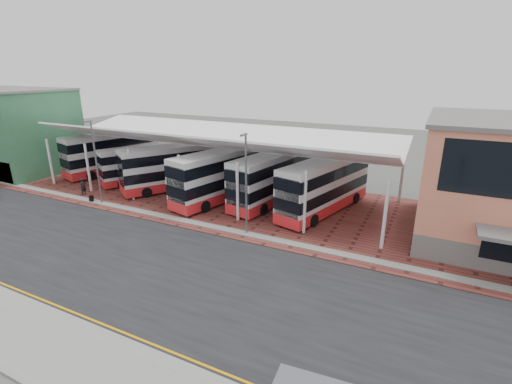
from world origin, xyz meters
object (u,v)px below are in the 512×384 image
bus_2 (175,167)px  bus_4 (274,177)px  bus_5 (325,186)px  pedestrian (83,187)px  bus_3 (223,175)px  bus_0 (114,153)px  bus_1 (145,164)px

bus_2 → bus_4: bearing=37.6°
bus_2 → bus_5: (16.34, 0.64, 0.04)m
pedestrian → bus_2: bearing=-49.0°
bus_4 → bus_3: bearing=-151.5°
pedestrian → bus_5: bearing=-73.5°
bus_0 → bus_4: bearing=13.1°
bus_2 → bus_3: bus_3 is taller
bus_0 → bus_2: bearing=5.1°
bus_2 → bus_0: bearing=-158.6°
bus_1 → bus_3: bus_3 is taller
bus_3 → bus_1: bearing=-172.4°
bus_2 → pedestrian: (-7.15, -6.12, -1.44)m
bus_1 → bus_0: bearing=-165.1°
bus_3 → bus_5: size_ratio=1.02×
bus_5 → bus_2: bearing=-162.9°
bus_0 → bus_3: size_ratio=1.01×
bus_0 → bus_1: bus_0 is taller
bus_1 → bus_4: bearing=29.5°
bus_5 → pedestrian: bus_5 is taller
pedestrian → bus_0: bearing=27.1°
bus_0 → bus_3: (17.66, -2.70, -0.02)m
bus_0 → bus_5: size_ratio=1.03×
bus_3 → bus_0: bearing=-175.0°
bus_0 → bus_1: bearing=2.8°
bus_2 → pedestrian: 9.52m
bus_0 → pedestrian: (4.14, -8.27, -1.55)m
bus_4 → bus_2: bearing=-164.7°
bus_2 → bus_3: size_ratio=0.91×
pedestrian → bus_3: bearing=-67.1°
bus_0 → pedestrian: 9.38m
bus_4 → bus_5: (5.18, -0.43, -0.01)m
bus_0 → bus_5: (27.63, -1.51, -0.08)m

